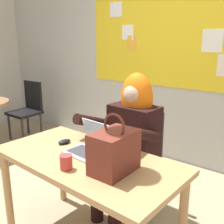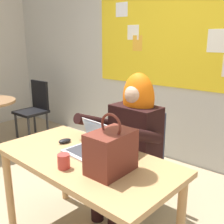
{
  "view_description": "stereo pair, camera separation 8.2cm",
  "coord_description": "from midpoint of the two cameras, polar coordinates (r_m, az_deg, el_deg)",
  "views": [
    {
      "loc": [
        1.46,
        -1.2,
        1.53
      ],
      "look_at": [
        0.24,
        0.37,
        0.99
      ],
      "focal_mm": 43.53,
      "sensor_mm": 36.0,
      "label": 1
    },
    {
      "loc": [
        1.53,
        -1.15,
        1.53
      ],
      "look_at": [
        0.24,
        0.37,
        0.99
      ],
      "focal_mm": 43.53,
      "sensor_mm": 36.0,
      "label": 2
    }
  ],
  "objects": [
    {
      "name": "desk_main",
      "position": [
        1.97,
        -6.66,
        -12.01
      ],
      "size": [
        1.39,
        0.73,
        0.73
      ],
      "rotation": [
        0.0,
        0.0,
        -0.04
      ],
      "color": "tan",
      "rests_on": "ground"
    },
    {
      "name": "chair_spare_by_window",
      "position": [
        4.43,
        -17.68,
        0.98
      ],
      "size": [
        0.43,
        0.43,
        0.89
      ],
      "rotation": [
        0.0,
        0.0,
        4.74
      ],
      "color": "black",
      "rests_on": "ground"
    },
    {
      "name": "chair_at_desk",
      "position": [
        2.53,
        4.4,
        -8.7
      ],
      "size": [
        0.43,
        0.43,
        0.9
      ],
      "rotation": [
        0.0,
        0.0,
        -1.59
      ],
      "color": "#2D3347",
      "rests_on": "ground"
    },
    {
      "name": "computer_mouse",
      "position": [
        2.19,
        -11.05,
        -6.13
      ],
      "size": [
        0.08,
        0.12,
        0.03
      ],
      "primitive_type": "ellipsoid",
      "rotation": [
        0.0,
        0.0,
        -0.24
      ],
      "color": "black",
      "rests_on": "desk_main"
    },
    {
      "name": "person_costumed",
      "position": [
        2.35,
        2.66,
        -4.53
      ],
      "size": [
        0.61,
        0.62,
        1.25
      ],
      "rotation": [
        0.0,
        0.0,
        -1.62
      ],
      "color": "black",
      "rests_on": "ground"
    },
    {
      "name": "handbag",
      "position": [
        1.67,
        -0.97,
        -8.29
      ],
      "size": [
        0.2,
        0.3,
        0.38
      ],
      "rotation": [
        0.0,
        0.0,
        -0.02
      ],
      "color": "maroon",
      "rests_on": "desk_main"
    },
    {
      "name": "wall_back_bulletin",
      "position": [
        3.41,
        12.31,
        12.65
      ],
      "size": [
        6.49,
        2.02,
        2.76
      ],
      "color": "#B2B2AD",
      "rests_on": "ground"
    },
    {
      "name": "laptop",
      "position": [
        2.0,
        -5.86,
        -6.98
      ],
      "size": [
        0.3,
        0.3,
        0.22
      ],
      "rotation": [
        0.0,
        0.0,
        -0.08
      ],
      "color": "#B7B7BC",
      "rests_on": "desk_main"
    },
    {
      "name": "coffee_mug",
      "position": [
        1.77,
        -10.96,
        -10.32
      ],
      "size": [
        0.08,
        0.08,
        0.09
      ],
      "primitive_type": "cylinder",
      "color": "#B23833",
      "rests_on": "desk_main"
    }
  ]
}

